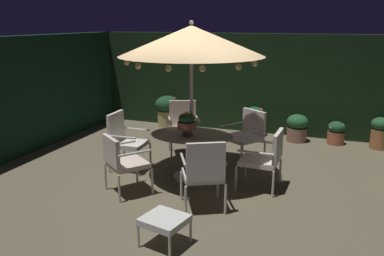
{
  "coord_description": "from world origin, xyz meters",
  "views": [
    {
      "loc": [
        2.13,
        -6.02,
        2.57
      ],
      "look_at": [
        -0.09,
        -0.07,
        0.86
      ],
      "focal_mm": 37.12,
      "sensor_mm": 36.0,
      "label": 1
    }
  ],
  "objects_px": {
    "patio_chair_south": "(184,125)",
    "potted_plant_left_far": "(297,127)",
    "patio_chair_northeast": "(204,170)",
    "potted_plant_left_near": "(380,132)",
    "patio_chair_north": "(122,160)",
    "potted_plant_back_left": "(254,121)",
    "patio_dining_table": "(192,145)",
    "patio_chair_east": "(266,156)",
    "potted_plant_front_corner": "(167,109)",
    "potted_plant_back_center": "(336,133)",
    "ottoman_footrest": "(165,221)",
    "centerpiece_planter": "(187,122)",
    "patio_chair_southwest": "(124,137)",
    "patio_chair_southeast": "(247,132)",
    "patio_umbrella": "(191,41)"
  },
  "relations": [
    {
      "from": "patio_dining_table",
      "to": "potted_plant_left_near",
      "type": "xyz_separation_m",
      "value": [
        3.11,
        2.82,
        -0.22
      ]
    },
    {
      "from": "potted_plant_back_center",
      "to": "patio_chair_northeast",
      "type": "bearing_deg",
      "value": -112.8
    },
    {
      "from": "patio_chair_northeast",
      "to": "potted_plant_left_far",
      "type": "height_order",
      "value": "patio_chair_northeast"
    },
    {
      "from": "potted_plant_front_corner",
      "to": "potted_plant_left_far",
      "type": "xyz_separation_m",
      "value": [
        3.21,
        -0.22,
        -0.11
      ]
    },
    {
      "from": "patio_chair_east",
      "to": "ottoman_footrest",
      "type": "bearing_deg",
      "value": -111.28
    },
    {
      "from": "patio_chair_east",
      "to": "patio_chair_southwest",
      "type": "xyz_separation_m",
      "value": [
        -2.52,
        0.0,
        0.04
      ]
    },
    {
      "from": "patio_umbrella",
      "to": "patio_chair_east",
      "type": "height_order",
      "value": "patio_umbrella"
    },
    {
      "from": "patio_chair_north",
      "to": "potted_plant_back_left",
      "type": "relative_size",
      "value": 1.39
    },
    {
      "from": "patio_chair_northeast",
      "to": "patio_chair_east",
      "type": "height_order",
      "value": "patio_chair_northeast"
    },
    {
      "from": "patio_chair_southeast",
      "to": "potted_plant_front_corner",
      "type": "xyz_separation_m",
      "value": [
        -2.47,
        1.95,
        -0.16
      ]
    },
    {
      "from": "patio_dining_table",
      "to": "ottoman_footrest",
      "type": "bearing_deg",
      "value": -77.95
    },
    {
      "from": "patio_chair_northeast",
      "to": "potted_plant_left_near",
      "type": "height_order",
      "value": "patio_chair_northeast"
    },
    {
      "from": "patio_umbrella",
      "to": "potted_plant_front_corner",
      "type": "bearing_deg",
      "value": 120.59
    },
    {
      "from": "ottoman_footrest",
      "to": "potted_plant_left_far",
      "type": "relative_size",
      "value": 0.96
    },
    {
      "from": "potted_plant_front_corner",
      "to": "potted_plant_back_center",
      "type": "relative_size",
      "value": 1.55
    },
    {
      "from": "potted_plant_back_center",
      "to": "patio_chair_north",
      "type": "bearing_deg",
      "value": -128.07
    },
    {
      "from": "patio_dining_table",
      "to": "potted_plant_left_near",
      "type": "relative_size",
      "value": 2.13
    },
    {
      "from": "centerpiece_planter",
      "to": "patio_chair_southeast",
      "type": "height_order",
      "value": "centerpiece_planter"
    },
    {
      "from": "patio_chair_southwest",
      "to": "patio_chair_south",
      "type": "bearing_deg",
      "value": 59.99
    },
    {
      "from": "potted_plant_front_corner",
      "to": "potted_plant_back_center",
      "type": "xyz_separation_m",
      "value": [
        4.03,
        -0.14,
        -0.17
      ]
    },
    {
      "from": "centerpiece_planter",
      "to": "patio_chair_southeast",
      "type": "xyz_separation_m",
      "value": [
        0.75,
        1.14,
        -0.4
      ]
    },
    {
      "from": "centerpiece_planter",
      "to": "potted_plant_back_left",
      "type": "relative_size",
      "value": 0.61
    },
    {
      "from": "centerpiece_planter",
      "to": "patio_chair_southwest",
      "type": "distance_m",
      "value": 1.28
    },
    {
      "from": "patio_chair_southeast",
      "to": "patio_chair_southwest",
      "type": "distance_m",
      "value": 2.24
    },
    {
      "from": "patio_umbrella",
      "to": "potted_plant_back_center",
      "type": "xyz_separation_m",
      "value": [
        2.26,
        2.85,
        -2.02
      ]
    },
    {
      "from": "patio_chair_northeast",
      "to": "potted_plant_front_corner",
      "type": "bearing_deg",
      "value": 119.95
    },
    {
      "from": "patio_chair_southeast",
      "to": "potted_plant_back_left",
      "type": "xyz_separation_m",
      "value": [
        -0.25,
        1.88,
        -0.25
      ]
    },
    {
      "from": "patio_dining_table",
      "to": "patio_chair_east",
      "type": "height_order",
      "value": "patio_chair_east"
    },
    {
      "from": "potted_plant_back_center",
      "to": "potted_plant_left_near",
      "type": "distance_m",
      "value": 0.86
    },
    {
      "from": "patio_umbrella",
      "to": "potted_plant_back_center",
      "type": "relative_size",
      "value": 5.2
    },
    {
      "from": "patio_chair_northeast",
      "to": "patio_chair_south",
      "type": "distance_m",
      "value": 2.53
    },
    {
      "from": "centerpiece_planter",
      "to": "potted_plant_back_center",
      "type": "distance_m",
      "value": 3.81
    },
    {
      "from": "patio_chair_south",
      "to": "potted_plant_left_far",
      "type": "bearing_deg",
      "value": 39.03
    },
    {
      "from": "centerpiece_planter",
      "to": "patio_chair_south",
      "type": "xyz_separation_m",
      "value": [
        -0.54,
        1.22,
        -0.39
      ]
    },
    {
      "from": "centerpiece_planter",
      "to": "patio_chair_southeast",
      "type": "bearing_deg",
      "value": 56.82
    },
    {
      "from": "patio_umbrella",
      "to": "patio_chair_south",
      "type": "bearing_deg",
      "value": 117.59
    },
    {
      "from": "potted_plant_left_far",
      "to": "potted_plant_left_near",
      "type": "bearing_deg",
      "value": 1.72
    },
    {
      "from": "centerpiece_planter",
      "to": "potted_plant_front_corner",
      "type": "distance_m",
      "value": 3.58
    },
    {
      "from": "potted_plant_front_corner",
      "to": "potted_plant_back_center",
      "type": "distance_m",
      "value": 4.03
    },
    {
      "from": "patio_chair_north",
      "to": "patio_chair_northeast",
      "type": "relative_size",
      "value": 0.89
    },
    {
      "from": "patio_dining_table",
      "to": "patio_chair_southeast",
      "type": "bearing_deg",
      "value": 56.01
    },
    {
      "from": "patio_chair_east",
      "to": "ottoman_footrest",
      "type": "distance_m",
      "value": 2.23
    },
    {
      "from": "patio_umbrella",
      "to": "potted_plant_front_corner",
      "type": "xyz_separation_m",
      "value": [
        -1.77,
        2.99,
        -1.85
      ]
    },
    {
      "from": "patio_chair_north",
      "to": "centerpiece_planter",
      "type": "bearing_deg",
      "value": 51.79
    },
    {
      "from": "ottoman_footrest",
      "to": "potted_plant_back_left",
      "type": "distance_m",
      "value": 5.03
    },
    {
      "from": "potted_plant_back_left",
      "to": "patio_chair_southwest",
      "type": "bearing_deg",
      "value": -120.05
    },
    {
      "from": "patio_chair_east",
      "to": "potted_plant_back_left",
      "type": "xyz_separation_m",
      "value": [
        -0.8,
        2.96,
        -0.22
      ]
    },
    {
      "from": "patio_chair_south",
      "to": "potted_plant_left_far",
      "type": "xyz_separation_m",
      "value": [
        2.03,
        1.65,
        -0.28
      ]
    },
    {
      "from": "patio_chair_southeast",
      "to": "potted_plant_back_left",
      "type": "relative_size",
      "value": 1.47
    },
    {
      "from": "patio_chair_southeast",
      "to": "ottoman_footrest",
      "type": "height_order",
      "value": "patio_chair_southeast"
    }
  ]
}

